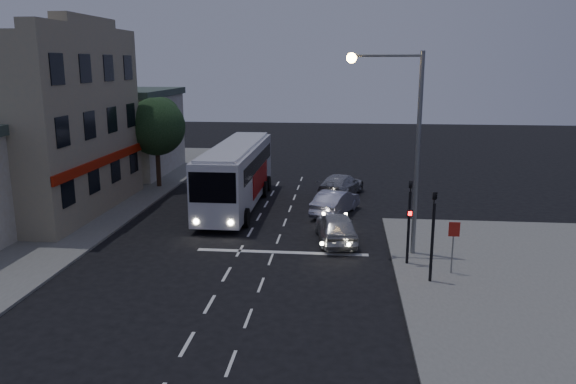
# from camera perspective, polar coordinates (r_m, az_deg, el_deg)

# --- Properties ---
(ground) EXTENTS (120.00, 120.00, 0.00)m
(ground) POSITION_cam_1_polar(r_m,az_deg,el_deg) (24.72, -5.78, -7.48)
(ground) COLOR black
(sidewalk_far) EXTENTS (12.00, 50.00, 0.12)m
(sidewalk_far) POSITION_cam_1_polar(r_m,az_deg,el_deg) (36.46, -23.62, -1.69)
(sidewalk_far) COLOR slate
(sidewalk_far) RESTS_ON ground
(road_markings) EXTENTS (8.00, 30.55, 0.01)m
(road_markings) POSITION_cam_1_polar(r_m,az_deg,el_deg) (27.59, -1.79, -5.20)
(road_markings) COLOR silver
(road_markings) RESTS_ON ground
(tour_bus) EXTENTS (2.97, 12.56, 3.85)m
(tour_bus) POSITION_cam_1_polar(r_m,az_deg,el_deg) (34.23, -5.27, 1.92)
(tour_bus) COLOR silver
(tour_bus) RESTS_ON ground
(car_suv) EXTENTS (2.39, 4.66, 1.52)m
(car_suv) POSITION_cam_1_polar(r_m,az_deg,el_deg) (27.62, 4.92, -3.59)
(car_suv) COLOR #BABABA
(car_suv) RESTS_ON ground
(car_sedan_a) EXTENTS (2.92, 4.63, 1.44)m
(car_sedan_a) POSITION_cam_1_polar(r_m,az_deg,el_deg) (32.66, 4.85, -1.05)
(car_sedan_a) COLOR #9FA0B6
(car_sedan_a) RESTS_ON ground
(car_sedan_b) EXTENTS (3.44, 5.39, 1.46)m
(car_sedan_b) POSITION_cam_1_polar(r_m,az_deg,el_deg) (37.29, 5.37, 0.72)
(car_sedan_b) COLOR #9A9BA2
(car_sedan_b) RESTS_ON ground
(traffic_signal_main) EXTENTS (0.25, 0.35, 4.10)m
(traffic_signal_main) POSITION_cam_1_polar(r_m,az_deg,el_deg) (24.42, 12.23, -2.01)
(traffic_signal_main) COLOR black
(traffic_signal_main) RESTS_ON sidewalk_near
(traffic_signal_side) EXTENTS (0.18, 0.15, 4.10)m
(traffic_signal_side) POSITION_cam_1_polar(r_m,az_deg,el_deg) (22.63, 14.54, -3.32)
(traffic_signal_side) COLOR black
(traffic_signal_side) RESTS_ON sidewalk_near
(regulatory_sign) EXTENTS (0.45, 0.12, 2.20)m
(regulatory_sign) POSITION_cam_1_polar(r_m,az_deg,el_deg) (23.94, 16.46, -4.61)
(regulatory_sign) COLOR slate
(regulatory_sign) RESTS_ON sidewalk_near
(streetlight) EXTENTS (3.32, 0.44, 9.00)m
(streetlight) POSITION_cam_1_polar(r_m,az_deg,el_deg) (25.17, 11.66, 6.15)
(streetlight) COLOR slate
(streetlight) RESTS_ON sidewalk_near
(main_building) EXTENTS (10.12, 12.00, 11.00)m
(main_building) POSITION_cam_1_polar(r_m,az_deg,el_deg) (36.10, -25.68, 6.22)
(main_building) COLOR gray
(main_building) RESTS_ON sidewalk_far
(low_building_north) EXTENTS (9.40, 9.40, 6.50)m
(low_building_north) POSITION_cam_1_polar(r_m,az_deg,el_deg) (46.71, -17.40, 5.97)
(low_building_north) COLOR beige
(low_building_north) RESTS_ON sidewalk_far
(street_tree) EXTENTS (4.00, 4.00, 6.20)m
(street_tree) POSITION_cam_1_polar(r_m,az_deg,el_deg) (40.08, -13.26, 6.75)
(street_tree) COLOR black
(street_tree) RESTS_ON sidewalk_far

